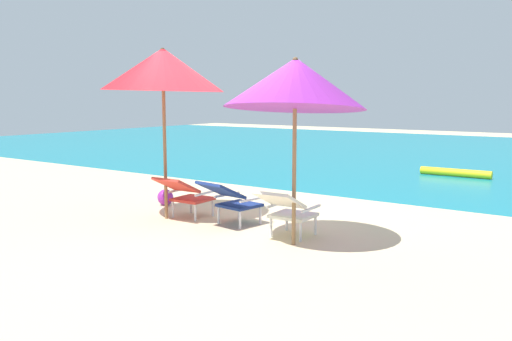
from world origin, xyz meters
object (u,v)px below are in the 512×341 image
object	(u,v)px
lounge_chair_right	(287,208)
beach_umbrella_right	(295,83)
beach_umbrella_left	(163,70)
swim_buoy	(455,172)
lounge_chair_left	(185,193)
beach_ball	(165,197)
lounge_chair_center	(231,198)

from	to	relation	value
lounge_chair_right	beach_umbrella_right	xyz separation A→B (m)	(0.22, -0.19, 1.59)
beach_umbrella_left	swim_buoy	bearing A→B (deg)	70.50
beach_umbrella_left	lounge_chair_right	bearing A→B (deg)	1.59
lounge_chair_left	swim_buoy	bearing A→B (deg)	72.10
beach_umbrella_left	beach_umbrella_right	distance (m)	2.35
lounge_chair_left	lounge_chair_right	xyz separation A→B (m)	(1.85, -0.08, 0.00)
beach_umbrella_right	beach_ball	distance (m)	3.68
lounge_chair_left	lounge_chair_right	world-z (taller)	same
swim_buoy	beach_ball	world-z (taller)	beach_ball
lounge_chair_left	lounge_chair_center	bearing A→B (deg)	2.99
swim_buoy	beach_ball	bearing A→B (deg)	-117.10
swim_buoy	beach_umbrella_right	world-z (taller)	beach_umbrella_right
lounge_chair_right	beach_ball	distance (m)	2.93
lounge_chair_center	beach_umbrella_left	size ratio (longest dim) A/B	0.37
lounge_chair_center	swim_buoy	bearing A→B (deg)	78.57
beach_ball	beach_umbrella_left	bearing A→B (deg)	-44.62
beach_umbrella_left	beach_ball	distance (m)	2.33
lounge_chair_center	lounge_chair_left	bearing A→B (deg)	-177.01
lounge_chair_left	beach_umbrella_right	xyz separation A→B (m)	(2.07, -0.28, 1.59)
beach_umbrella_left	beach_ball	world-z (taller)	beach_umbrella_left
swim_buoy	lounge_chair_center	distance (m)	6.93
lounge_chair_left	beach_umbrella_right	distance (m)	2.63
swim_buoy	lounge_chair_left	size ratio (longest dim) A/B	1.80
lounge_chair_left	beach_umbrella_left	world-z (taller)	beach_umbrella_left
swim_buoy	beach_umbrella_right	xyz separation A→B (m)	(-0.14, -7.11, 1.90)
beach_umbrella_right	beach_ball	size ratio (longest dim) A/B	8.70
swim_buoy	lounge_chair_center	bearing A→B (deg)	-101.43
swim_buoy	lounge_chair_right	xyz separation A→B (m)	(-0.35, -6.92, 0.31)
beach_umbrella_left	beach_ball	size ratio (longest dim) A/B	9.37
beach_umbrella_right	swim_buoy	bearing A→B (deg)	88.90
lounge_chair_left	beach_ball	bearing A→B (deg)	149.81
lounge_chair_center	beach_ball	size ratio (longest dim) A/B	3.44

